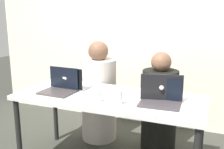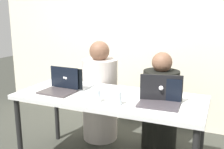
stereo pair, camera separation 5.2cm
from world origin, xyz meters
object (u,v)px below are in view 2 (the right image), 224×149
person_on_left (100,96)px  laptop_back_right (161,94)px  person_on_right (160,108)px  laptop_front_right (160,99)px  water_glass_center (97,97)px  laptop_back_left (72,83)px  water_glass_right (118,99)px  laptop_front_left (60,87)px

person_on_left → laptop_back_right: bearing=141.6°
person_on_right → laptop_front_right: size_ratio=3.18×
laptop_front_right → water_glass_center: laptop_front_right is taller
person_on_right → laptop_back_right: person_on_right is taller
person_on_left → person_on_right: bearing=171.6°
laptop_back_left → water_glass_right: 0.68m
laptop_front_right → laptop_front_left: size_ratio=1.06×
laptop_front_left → water_glass_center: 0.48m
laptop_front_left → laptop_back_right: bearing=11.9°
water_glass_right → water_glass_center: bearing=-177.7°
laptop_front_left → person_on_left: bearing=81.6°
laptop_front_left → water_glass_center: bearing=-13.2°
person_on_left → laptop_front_right: person_on_left is taller
person_on_right → laptop_back_left: 0.97m
laptop_front_right → water_glass_center: size_ratio=3.10×
person_on_left → water_glass_right: size_ratio=10.01×
person_on_right → laptop_back_left: person_on_right is taller
person_on_left → laptop_back_left: 0.53m
laptop_front_right → laptop_back_left: size_ratio=0.96×
person_on_right → laptop_front_right: bearing=86.8°
laptop_front_right → laptop_front_left: 0.95m
laptop_back_left → laptop_back_right: laptop_back_right is taller
laptop_back_left → water_glass_center: (0.43, -0.30, -0.00)m
laptop_back_left → water_glass_right: bearing=157.5°
laptop_front_right → laptop_back_left: laptop_back_left is taller
person_on_left → water_glass_right: (0.53, -0.74, 0.26)m
laptop_back_right → water_glass_right: 0.40m
water_glass_center → water_glass_right: bearing=2.3°
laptop_back_left → person_on_right: bearing=-147.7°
laptop_back_right → person_on_right: bearing=-90.5°
person_on_right → laptop_front_left: bearing=22.1°
laptop_back_right → laptop_front_right: bearing=86.4°
laptop_front_right → water_glass_right: (-0.31, -0.14, 0.00)m
laptop_front_right → laptop_back_right: laptop_back_right is taller
person_on_left → water_glass_center: bearing=105.8°
laptop_back_right → water_glass_center: laptop_back_right is taller
person_on_right → water_glass_center: size_ratio=9.84×
water_glass_center → laptop_back_left: bearing=144.9°
person_on_left → laptop_back_left: person_on_left is taller
laptop_front_right → laptop_back_right: 0.14m
water_glass_center → laptop_front_left: bearing=164.3°
laptop_front_right → water_glass_center: bearing=-166.3°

